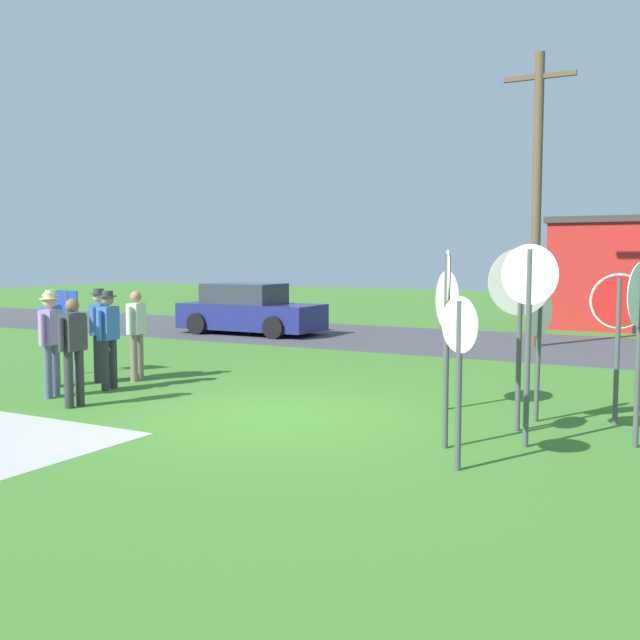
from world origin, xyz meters
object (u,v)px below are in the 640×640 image
stop_sign_leaning_left (459,355)px  stop_sign_center_cluster (639,321)px  stop_sign_rear_right (539,331)px  stop_sign_rear_left (520,305)px  stop_sign_far_back (529,310)px  person_near_signs (73,346)px  person_holding_notes (99,329)px  utility_pole (537,195)px  parked_car_on_street (250,311)px  person_with_sunhat (52,332)px  person_in_dark_shirt (136,330)px  person_in_blue (50,338)px  stop_sign_tallest (618,322)px  stop_sign_low_front (447,317)px  info_panel_leftmost (67,317)px  person_on_left (108,334)px  stop_sign_leaning_right (447,314)px

stop_sign_leaning_left → stop_sign_center_cluster: size_ratio=0.84×
stop_sign_rear_right → stop_sign_rear_left: bearing=-97.9°
stop_sign_far_back → person_near_signs: 6.85m
stop_sign_far_back → person_holding_notes: size_ratio=1.43×
stop_sign_leaning_left → stop_sign_rear_right: 2.90m
utility_pole → parked_car_on_street: bearing=-174.2°
parked_car_on_street → person_near_signs: person_near_signs is taller
stop_sign_far_back → person_with_sunhat: size_ratio=1.43×
stop_sign_far_back → person_in_dark_shirt: (-7.61, 1.47, -0.75)m
parked_car_on_street → person_holding_notes: person_holding_notes is taller
stop_sign_leaning_left → stop_sign_center_cluster: bearing=51.3°
stop_sign_rear_left → person_near_signs: size_ratio=1.45×
person_near_signs → stop_sign_far_back: bearing=7.5°
parked_car_on_street → person_in_blue: 10.49m
stop_sign_rear_left → stop_sign_rear_right: (0.10, 0.71, -0.41)m
person_in_blue → person_in_dark_shirt: 1.96m
utility_pole → stop_sign_tallest: utility_pole is taller
stop_sign_rear_right → stop_sign_low_front: 2.16m
parked_car_on_street → person_with_sunhat: 9.61m
stop_sign_leaning_left → info_panel_leftmost: 9.32m
stop_sign_far_back → person_holding_notes: bearing=172.6°
person_with_sunhat → stop_sign_far_back: bearing=-1.5°
stop_sign_far_back → parked_car_on_street: bearing=137.6°
parked_car_on_street → person_near_signs: (3.78, -10.50, 0.26)m
stop_sign_center_cluster → stop_sign_far_back: size_ratio=0.91×
stop_sign_leaning_left → stop_sign_low_front: size_ratio=0.79×
stop_sign_far_back → person_on_left: stop_sign_far_back is taller
stop_sign_center_cluster → person_holding_notes: stop_sign_center_cluster is taller
stop_sign_center_cluster → person_in_blue: (-8.89, -1.09, -0.58)m
stop_sign_tallest → person_in_dark_shirt: (-8.41, -0.36, -0.49)m
person_holding_notes → person_in_blue: same height
stop_sign_center_cluster → person_on_left: (-8.57, -0.10, -0.58)m
stop_sign_center_cluster → person_on_left: size_ratio=1.31×
person_in_dark_shirt → stop_sign_tallest: bearing=2.5°
utility_pole → person_in_blue: utility_pole is taller
stop_sign_leaning_left → person_in_dark_shirt: bearing=158.3°
person_on_left → info_panel_leftmost: 2.13m
stop_sign_leaning_right → person_on_left: size_ratio=1.22×
stop_sign_leaning_right → stop_sign_tallest: size_ratio=1.01×
parked_car_on_street → stop_sign_rear_left: size_ratio=1.76×
stop_sign_leaning_left → person_in_dark_shirt: size_ratio=1.13×
stop_sign_leaning_right → person_with_sunhat: stop_sign_leaning_right is taller
stop_sign_low_front → person_with_sunhat: bearing=174.3°
parked_car_on_street → stop_sign_low_front: bearing=-46.4°
stop_sign_rear_left → stop_sign_far_back: 0.85m
person_in_blue → person_near_signs: (0.95, -0.40, -0.03)m
stop_sign_rear_left → stop_sign_rear_right: stop_sign_rear_left is taller
stop_sign_rear_right → person_with_sunhat: (-8.25, -1.28, -0.30)m
stop_sign_tallest → person_in_blue: size_ratio=1.21×
person_on_left → stop_sign_rear_left: bearing=2.3°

